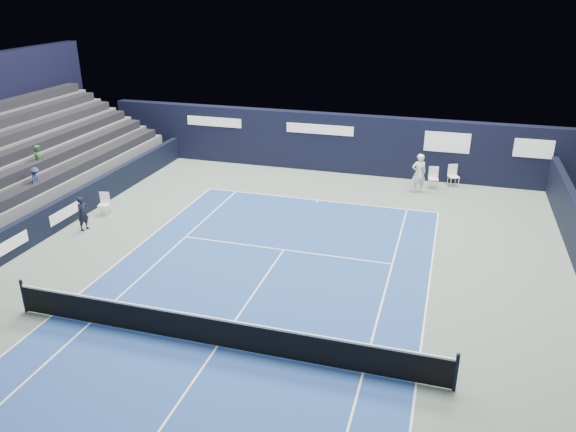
% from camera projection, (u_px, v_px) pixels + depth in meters
% --- Properties ---
extents(ground, '(48.00, 48.00, 0.00)m').
position_uv_depth(ground, '(243.00, 310.00, 17.49)').
color(ground, '#57685B').
rests_on(ground, ground).
extents(court_surface, '(10.97, 23.77, 0.01)m').
position_uv_depth(court_surface, '(217.00, 346.00, 15.72)').
color(court_surface, navy).
rests_on(court_surface, ground).
extents(folding_chair_back_a, '(0.63, 0.65, 1.08)m').
position_uv_depth(folding_chair_back_a, '(453.00, 172.00, 27.90)').
color(folding_chair_back_a, white).
rests_on(folding_chair_back_a, ground).
extents(folding_chair_back_b, '(0.53, 0.52, 1.07)m').
position_uv_depth(folding_chair_back_b, '(433.00, 176.00, 27.60)').
color(folding_chair_back_b, silver).
rests_on(folding_chair_back_b, ground).
extents(line_judge_chair, '(0.51, 0.50, 0.97)m').
position_uv_depth(line_judge_chair, '(104.00, 202.00, 24.54)').
color(line_judge_chair, white).
rests_on(line_judge_chair, ground).
extents(line_judge, '(0.47, 0.59, 1.43)m').
position_uv_depth(line_judge, '(83.00, 214.00, 22.87)').
color(line_judge, black).
rests_on(line_judge, ground).
extents(court_markings, '(11.03, 23.83, 0.00)m').
position_uv_depth(court_markings, '(217.00, 346.00, 15.72)').
color(court_markings, white).
rests_on(court_markings, court_surface).
extents(tennis_net, '(12.90, 0.10, 1.10)m').
position_uv_depth(tennis_net, '(216.00, 331.00, 15.53)').
color(tennis_net, black).
rests_on(tennis_net, ground).
extents(back_sponsor_wall, '(26.00, 0.63, 3.10)m').
position_uv_depth(back_sponsor_wall, '(339.00, 143.00, 29.72)').
color(back_sponsor_wall, black).
rests_on(back_sponsor_wall, ground).
extents(side_barrier_left, '(0.33, 22.00, 1.20)m').
position_uv_depth(side_barrier_left, '(62.00, 213.00, 23.27)').
color(side_barrier_left, black).
rests_on(side_barrier_left, ground).
extents(tennis_player, '(0.82, 0.96, 1.92)m').
position_uv_depth(tennis_player, '(419.00, 173.00, 26.92)').
color(tennis_player, silver).
rests_on(tennis_player, ground).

